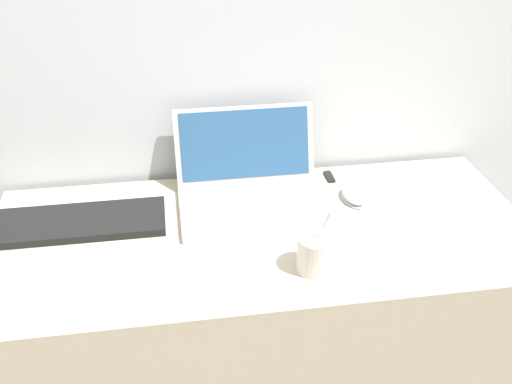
{
  "coord_description": "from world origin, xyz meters",
  "views": [
    {
      "loc": [
        -0.21,
        -0.92,
        1.58
      ],
      "look_at": [
        -0.01,
        0.35,
        0.83
      ],
      "focal_mm": 42.0,
      "sensor_mm": 36.0,
      "label": 1
    }
  ],
  "objects_px": {
    "drink_cup": "(316,253)",
    "computer_mouse": "(354,195)",
    "laptop": "(251,186)",
    "external_keyboard": "(77,223)",
    "usb_stick": "(329,177)"
  },
  "relations": [
    {
      "from": "computer_mouse",
      "to": "external_keyboard",
      "type": "bearing_deg",
      "value": -178.57
    },
    {
      "from": "external_keyboard",
      "to": "drink_cup",
      "type": "bearing_deg",
      "value": -25.65
    },
    {
      "from": "computer_mouse",
      "to": "usb_stick",
      "type": "height_order",
      "value": "computer_mouse"
    },
    {
      "from": "laptop",
      "to": "usb_stick",
      "type": "distance_m",
      "value": 0.26
    },
    {
      "from": "drink_cup",
      "to": "computer_mouse",
      "type": "bearing_deg",
      "value": 58.06
    },
    {
      "from": "drink_cup",
      "to": "computer_mouse",
      "type": "xyz_separation_m",
      "value": [
        0.18,
        0.28,
        -0.03
      ]
    },
    {
      "from": "laptop",
      "to": "computer_mouse",
      "type": "height_order",
      "value": "laptop"
    },
    {
      "from": "laptop",
      "to": "usb_stick",
      "type": "height_order",
      "value": "laptop"
    },
    {
      "from": "drink_cup",
      "to": "computer_mouse",
      "type": "height_order",
      "value": "drink_cup"
    },
    {
      "from": "drink_cup",
      "to": "laptop",
      "type": "bearing_deg",
      "value": 107.41
    },
    {
      "from": "computer_mouse",
      "to": "external_keyboard",
      "type": "xyz_separation_m",
      "value": [
        -0.72,
        -0.02,
        -0.0
      ]
    },
    {
      "from": "laptop",
      "to": "external_keyboard",
      "type": "bearing_deg",
      "value": -173.11
    },
    {
      "from": "drink_cup",
      "to": "external_keyboard",
      "type": "xyz_separation_m",
      "value": [
        -0.55,
        0.26,
        -0.03
      ]
    },
    {
      "from": "laptop",
      "to": "external_keyboard",
      "type": "relative_size",
      "value": 0.87
    },
    {
      "from": "computer_mouse",
      "to": "laptop",
      "type": "bearing_deg",
      "value": 172.5
    }
  ]
}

